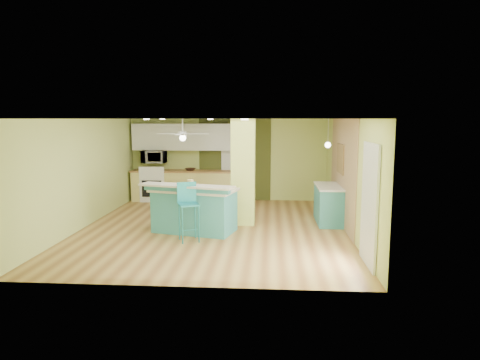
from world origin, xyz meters
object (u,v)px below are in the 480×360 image
bar_stool (188,202)px  side_counter (328,204)px  canister (191,183)px  fruit_bowl (190,169)px  peninsula (194,209)px

bar_stool → side_counter: bar_stool is taller
bar_stool → canister: (-0.11, 0.93, 0.24)m
side_counter → bar_stool: bearing=-150.4°
fruit_bowl → side_counter: bearing=-32.7°
side_counter → peninsula: bearing=-160.8°
peninsula → side_counter: (3.09, 1.07, -0.06)m
peninsula → canister: size_ratio=12.58×
peninsula → canister: bearing=129.6°
side_counter → fruit_bowl: size_ratio=4.75×
peninsula → side_counter: size_ratio=1.54×
peninsula → side_counter: 3.27m
bar_stool → fruit_bowl: 4.29m
side_counter → canister: (-3.21, -0.83, 0.60)m
fruit_bowl → canister: bearing=-79.3°
fruit_bowl → peninsula: bearing=-78.2°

